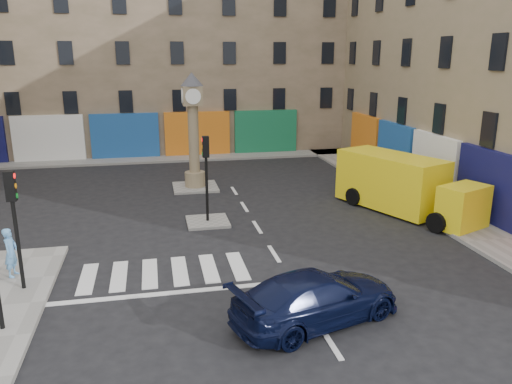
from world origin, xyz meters
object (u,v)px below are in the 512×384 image
object	(u,v)px
clock_pillar	(193,124)
traffic_light_left_far	(14,212)
pedestrian_blue	(11,252)
yellow_van	(403,185)
traffic_light_island	(206,165)
navy_sedan	(317,297)

from	to	relation	value
clock_pillar	traffic_light_left_far	bearing A→B (deg)	-118.94
traffic_light_left_far	pedestrian_blue	size ratio (longest dim) A/B	2.28
clock_pillar	yellow_van	world-z (taller)	clock_pillar
clock_pillar	yellow_van	bearing A→B (deg)	-34.56
traffic_light_left_far	pedestrian_blue	distance (m)	2.02
traffic_light_island	clock_pillar	bearing A→B (deg)	90.00
clock_pillar	traffic_light_island	bearing A→B (deg)	-90.00
traffic_light_left_far	clock_pillar	xyz separation A→B (m)	(6.30, 11.40, 0.93)
clock_pillar	yellow_van	xyz separation A→B (m)	(9.03, -6.22, -2.27)
yellow_van	navy_sedan	bearing A→B (deg)	-151.63
traffic_light_island	clock_pillar	world-z (taller)	clock_pillar
traffic_light_island	clock_pillar	size ratio (longest dim) A/B	0.61
traffic_light_island	clock_pillar	distance (m)	6.07
traffic_light_left_far	clock_pillar	world-z (taller)	clock_pillar
traffic_light_left_far	clock_pillar	bearing A→B (deg)	61.06
traffic_light_island	navy_sedan	world-z (taller)	traffic_light_island
navy_sedan	yellow_van	world-z (taller)	yellow_van
clock_pillar	pedestrian_blue	size ratio (longest dim) A/B	3.76
navy_sedan	clock_pillar	bearing A→B (deg)	-10.73
traffic_light_left_far	navy_sedan	xyz separation A→B (m)	(8.28, -3.49, -1.91)
traffic_light_left_far	traffic_light_island	distance (m)	8.30
traffic_light_island	navy_sedan	distance (m)	9.30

